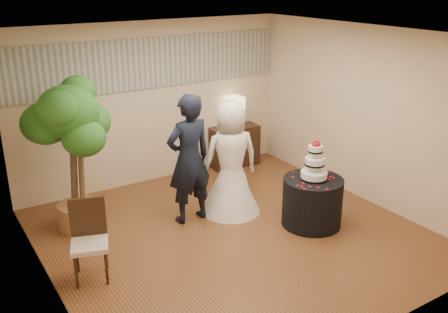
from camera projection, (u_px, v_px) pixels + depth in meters
floor at (233, 235)px, 7.14m from camera, size 5.00×5.00×0.00m
ceiling at (235, 35)px, 6.17m from camera, size 5.00×5.00×0.00m
wall_back at (154, 103)px, 8.63m from camera, size 5.00×0.06×2.80m
wall_front at (382, 213)px, 4.68m from camera, size 5.00×0.06×2.80m
wall_left at (42, 182)px, 5.39m from camera, size 0.06×5.00×2.80m
wall_right at (365, 115)px, 7.92m from camera, size 0.06×5.00×2.80m
mural_border at (152, 63)px, 8.37m from camera, size 4.90×0.02×0.85m
groom at (189, 159)px, 7.25m from camera, size 0.73×0.50×1.95m
bride at (231, 158)px, 7.56m from camera, size 1.11×1.11×1.77m
cake_table at (312, 202)px, 7.32m from camera, size 0.90×0.90×0.73m
wedding_cake at (315, 160)px, 7.09m from camera, size 0.39×0.39×0.60m
console at (234, 146)px, 9.60m from camera, size 0.97×0.49×0.78m
table_lamp at (234, 112)px, 9.36m from camera, size 0.29×0.29×0.58m
ficus_tree at (73, 156)px, 6.95m from camera, size 1.18×1.18×2.24m
side_chair at (89, 243)px, 5.96m from camera, size 0.58×0.59×0.99m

